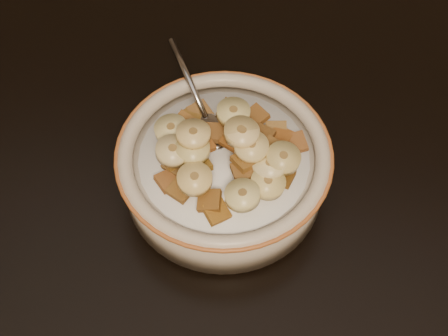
# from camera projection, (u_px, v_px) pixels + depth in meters

# --- Properties ---
(table) EXTENTS (1.41, 0.91, 0.04)m
(table) POSITION_uv_depth(u_px,v_px,m) (118.00, 209.00, 0.63)
(table) COLOR black
(table) RESTS_ON floor
(cereal_bowl) EXTENTS (0.19, 0.19, 0.05)m
(cereal_bowl) POSITION_uv_depth(u_px,v_px,m) (224.00, 172.00, 0.60)
(cereal_bowl) COLOR beige
(cereal_bowl) RESTS_ON table
(milk) EXTENTS (0.16, 0.16, 0.00)m
(milk) POSITION_uv_depth(u_px,v_px,m) (224.00, 158.00, 0.58)
(milk) COLOR white
(milk) RESTS_ON cereal_bowl
(spoon) EXTENTS (0.05, 0.06, 0.01)m
(spoon) POSITION_uv_depth(u_px,v_px,m) (212.00, 131.00, 0.59)
(spoon) COLOR #A2A3AA
(spoon) RESTS_ON cereal_bowl
(cereal_square_0) EXTENTS (0.03, 0.03, 0.01)m
(cereal_square_0) POSITION_uv_depth(u_px,v_px,m) (200.00, 112.00, 0.60)
(cereal_square_0) COLOR brown
(cereal_square_0) RESTS_ON milk
(cereal_square_1) EXTENTS (0.02, 0.02, 0.01)m
(cereal_square_1) POSITION_uv_depth(u_px,v_px,m) (232.00, 108.00, 0.60)
(cereal_square_1) COLOR olive
(cereal_square_1) RESTS_ON milk
(cereal_square_2) EXTENTS (0.02, 0.02, 0.01)m
(cereal_square_2) POSITION_uv_depth(u_px,v_px,m) (209.00, 201.00, 0.54)
(cereal_square_2) COLOR brown
(cereal_square_2) RESTS_ON milk
(cereal_square_3) EXTENTS (0.03, 0.03, 0.01)m
(cereal_square_3) POSITION_uv_depth(u_px,v_px,m) (180.00, 131.00, 0.59)
(cereal_square_3) COLOR #966134
(cereal_square_3) RESTS_ON milk
(cereal_square_4) EXTENTS (0.03, 0.03, 0.01)m
(cereal_square_4) POSITION_uv_depth(u_px,v_px,m) (234.00, 140.00, 0.56)
(cereal_square_4) COLOR brown
(cereal_square_4) RESTS_ON milk
(cereal_square_5) EXTENTS (0.03, 0.03, 0.01)m
(cereal_square_5) POSITION_uv_depth(u_px,v_px,m) (198.00, 164.00, 0.56)
(cereal_square_5) COLOR brown
(cereal_square_5) RESTS_ON milk
(cereal_square_6) EXTENTS (0.03, 0.03, 0.01)m
(cereal_square_6) POSITION_uv_depth(u_px,v_px,m) (262.00, 136.00, 0.58)
(cereal_square_6) COLOR brown
(cereal_square_6) RESTS_ON milk
(cereal_square_7) EXTENTS (0.03, 0.03, 0.01)m
(cereal_square_7) POSITION_uv_depth(u_px,v_px,m) (244.00, 171.00, 0.55)
(cereal_square_7) COLOR brown
(cereal_square_7) RESTS_ON milk
(cereal_square_8) EXTENTS (0.02, 0.03, 0.01)m
(cereal_square_8) POSITION_uv_depth(u_px,v_px,m) (246.00, 146.00, 0.56)
(cereal_square_8) COLOR brown
(cereal_square_8) RESTS_ON milk
(cereal_square_9) EXTENTS (0.03, 0.03, 0.01)m
(cereal_square_9) POSITION_uv_depth(u_px,v_px,m) (197.00, 113.00, 0.60)
(cereal_square_9) COLOR brown
(cereal_square_9) RESTS_ON milk
(cereal_square_10) EXTENTS (0.03, 0.03, 0.01)m
(cereal_square_10) POSITION_uv_depth(u_px,v_px,m) (196.00, 180.00, 0.55)
(cereal_square_10) COLOR brown
(cereal_square_10) RESTS_ON milk
(cereal_square_11) EXTENTS (0.03, 0.03, 0.01)m
(cereal_square_11) POSITION_uv_depth(u_px,v_px,m) (295.00, 143.00, 0.58)
(cereal_square_11) COLOR #955F34
(cereal_square_11) RESTS_ON milk
(cereal_square_12) EXTENTS (0.03, 0.03, 0.01)m
(cereal_square_12) POSITION_uv_depth(u_px,v_px,m) (270.00, 182.00, 0.56)
(cereal_square_12) COLOR brown
(cereal_square_12) RESTS_ON milk
(cereal_square_13) EXTENTS (0.03, 0.03, 0.01)m
(cereal_square_13) POSITION_uv_depth(u_px,v_px,m) (176.00, 164.00, 0.57)
(cereal_square_13) COLOR brown
(cereal_square_13) RESTS_ON milk
(cereal_square_14) EXTENTS (0.02, 0.02, 0.01)m
(cereal_square_14) POSITION_uv_depth(u_px,v_px,m) (213.00, 133.00, 0.57)
(cereal_square_14) COLOR #925C2C
(cereal_square_14) RESTS_ON milk
(cereal_square_15) EXTENTS (0.03, 0.03, 0.01)m
(cereal_square_15) POSITION_uv_depth(u_px,v_px,m) (181.00, 190.00, 0.55)
(cereal_square_15) COLOR brown
(cereal_square_15) RESTS_ON milk
(cereal_square_16) EXTENTS (0.03, 0.03, 0.01)m
(cereal_square_16) POSITION_uv_depth(u_px,v_px,m) (256.00, 116.00, 0.59)
(cereal_square_16) COLOR brown
(cereal_square_16) RESTS_ON milk
(cereal_square_17) EXTENTS (0.03, 0.03, 0.01)m
(cereal_square_17) POSITION_uv_depth(u_px,v_px,m) (217.00, 212.00, 0.54)
(cereal_square_17) COLOR #93631D
(cereal_square_17) RESTS_ON milk
(cereal_square_18) EXTENTS (0.03, 0.03, 0.01)m
(cereal_square_18) POSITION_uv_depth(u_px,v_px,m) (231.00, 112.00, 0.60)
(cereal_square_18) COLOR brown
(cereal_square_18) RESTS_ON milk
(cereal_square_19) EXTENTS (0.03, 0.03, 0.01)m
(cereal_square_19) POSITION_uv_depth(u_px,v_px,m) (169.00, 181.00, 0.56)
(cereal_square_19) COLOR brown
(cereal_square_19) RESTS_ON milk
(cereal_square_20) EXTENTS (0.03, 0.03, 0.01)m
(cereal_square_20) POSITION_uv_depth(u_px,v_px,m) (272.00, 149.00, 0.57)
(cereal_square_20) COLOR brown
(cereal_square_20) RESTS_ON milk
(cereal_square_21) EXTENTS (0.03, 0.03, 0.01)m
(cereal_square_21) POSITION_uv_depth(u_px,v_px,m) (201.00, 144.00, 0.56)
(cereal_square_21) COLOR brown
(cereal_square_21) RESTS_ON milk
(cereal_square_22) EXTENTS (0.02, 0.02, 0.01)m
(cereal_square_22) POSITION_uv_depth(u_px,v_px,m) (265.00, 155.00, 0.57)
(cereal_square_22) COLOR #955527
(cereal_square_22) RESTS_ON milk
(cereal_square_23) EXTENTS (0.03, 0.03, 0.01)m
(cereal_square_23) POSITION_uv_depth(u_px,v_px,m) (277.00, 165.00, 0.56)
(cereal_square_23) COLOR brown
(cereal_square_23) RESTS_ON milk
(cereal_square_24) EXTENTS (0.03, 0.03, 0.01)m
(cereal_square_24) POSITION_uv_depth(u_px,v_px,m) (245.00, 161.00, 0.55)
(cereal_square_24) COLOR brown
(cereal_square_24) RESTS_ON milk
(cereal_square_25) EXTENTS (0.02, 0.02, 0.01)m
(cereal_square_25) POSITION_uv_depth(u_px,v_px,m) (276.00, 131.00, 0.59)
(cereal_square_25) COLOR olive
(cereal_square_25) RESTS_ON milk
(cereal_square_26) EXTENTS (0.03, 0.03, 0.01)m
(cereal_square_26) POSITION_uv_depth(u_px,v_px,m) (174.00, 159.00, 0.57)
(cereal_square_26) COLOR olive
(cereal_square_26) RESTS_ON milk
(cereal_square_27) EXTENTS (0.02, 0.03, 0.01)m
(cereal_square_27) POSITION_uv_depth(u_px,v_px,m) (282.00, 176.00, 0.56)
(cereal_square_27) COLOR brown
(cereal_square_27) RESTS_ON milk
(cereal_square_28) EXTENTS (0.03, 0.03, 0.01)m
(cereal_square_28) POSITION_uv_depth(u_px,v_px,m) (184.00, 124.00, 0.59)
(cereal_square_28) COLOR brown
(cereal_square_28) RESTS_ON milk
(cereal_square_29) EXTENTS (0.03, 0.03, 0.01)m
(cereal_square_29) POSITION_uv_depth(u_px,v_px,m) (280.00, 137.00, 0.59)
(cereal_square_29) COLOR #965721
(cereal_square_29) RESTS_ON milk
(banana_slice_0) EXTENTS (0.04, 0.04, 0.01)m
(banana_slice_0) POSITION_uv_depth(u_px,v_px,m) (193.00, 150.00, 0.55)
(banana_slice_0) COLOR #DDD27F
(banana_slice_0) RESTS_ON milk
(banana_slice_1) EXTENTS (0.04, 0.04, 0.01)m
(banana_slice_1) POSITION_uv_depth(u_px,v_px,m) (195.00, 179.00, 0.54)
(banana_slice_1) COLOR #E5C572
(banana_slice_1) RESTS_ON milk
(banana_slice_2) EXTENTS (0.03, 0.03, 0.01)m
(banana_slice_2) POSITION_uv_depth(u_px,v_px,m) (283.00, 158.00, 0.55)
(banana_slice_2) COLOR #C7BC7B
(banana_slice_2) RESTS_ON milk
(banana_slice_3) EXTENTS (0.04, 0.04, 0.01)m
(banana_slice_3) POSITION_uv_depth(u_px,v_px,m) (268.00, 183.00, 0.54)
(banana_slice_3) COLOR #EADC8B
(banana_slice_3) RESTS_ON milk
(banana_slice_4) EXTENTS (0.04, 0.04, 0.01)m
(banana_slice_4) POSITION_uv_depth(u_px,v_px,m) (241.00, 132.00, 0.55)
(banana_slice_4) COLOR #CAB879
(banana_slice_4) RESTS_ON milk
(banana_slice_5) EXTENTS (0.04, 0.04, 0.01)m
(banana_slice_5) POSITION_uv_depth(u_px,v_px,m) (173.00, 151.00, 0.55)
(banana_slice_5) COLOR beige
(banana_slice_5) RESTS_ON milk
(banana_slice_6) EXTENTS (0.04, 0.04, 0.01)m
(banana_slice_6) POSITION_uv_depth(u_px,v_px,m) (171.00, 129.00, 0.58)
(banana_slice_6) COLOR #F8EAA2
(banana_slice_6) RESTS_ON milk
(banana_slice_7) EXTENTS (0.04, 0.04, 0.01)m
(banana_slice_7) POSITION_uv_depth(u_px,v_px,m) (242.00, 195.00, 0.53)
(banana_slice_7) COLOR #ECDD81
(banana_slice_7) RESTS_ON milk
(banana_slice_8) EXTENTS (0.04, 0.04, 0.01)m
(banana_slice_8) POSITION_uv_depth(u_px,v_px,m) (193.00, 134.00, 0.55)
(banana_slice_8) COLOR #FFDE94
(banana_slice_8) RESTS_ON milk
(banana_slice_9) EXTENTS (0.04, 0.04, 0.01)m
(banana_slice_9) POSITION_uv_depth(u_px,v_px,m) (251.00, 147.00, 0.55)
(banana_slice_9) COLOR #D9BB69
(banana_slice_9) RESTS_ON milk
(banana_slice_10) EXTENTS (0.04, 0.04, 0.01)m
(banana_slice_10) POSITION_uv_depth(u_px,v_px,m) (242.00, 133.00, 0.55)
(banana_slice_10) COLOR beige
(banana_slice_10) RESTS_ON milk
(banana_slice_11) EXTENTS (0.04, 0.04, 0.01)m
(banana_slice_11) POSITION_uv_depth(u_px,v_px,m) (233.00, 113.00, 0.57)
(banana_slice_11) COLOR beige
(banana_slice_11) RESTS_ON milk
(banana_slice_12) EXTENTS (0.04, 0.04, 0.01)m
(banana_slice_12) POSITION_uv_depth(u_px,v_px,m) (270.00, 165.00, 0.55)
(banana_slice_12) COLOR #FAEAA7
(banana_slice_12) RESTS_ON milk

